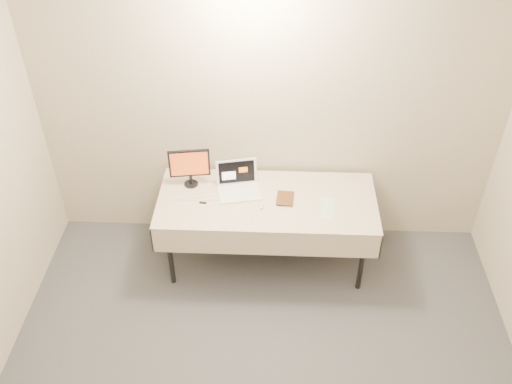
{
  "coord_description": "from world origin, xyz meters",
  "views": [
    {
      "loc": [
        0.06,
        -1.66,
        3.85
      ],
      "look_at": [
        -0.09,
        1.99,
        0.86
      ],
      "focal_mm": 40.0,
      "sensor_mm": 36.0,
      "label": 1
    }
  ],
  "objects_px": {
    "monitor": "(189,165)",
    "book": "(277,190)",
    "laptop": "(238,184)",
    "table": "(267,205)"
  },
  "relations": [
    {
      "from": "table",
      "to": "monitor",
      "type": "height_order",
      "value": "monitor"
    },
    {
      "from": "table",
      "to": "book",
      "type": "height_order",
      "value": "book"
    },
    {
      "from": "table",
      "to": "laptop",
      "type": "distance_m",
      "value": 0.31
    },
    {
      "from": "book",
      "to": "monitor",
      "type": "bearing_deg",
      "value": 171.98
    },
    {
      "from": "laptop",
      "to": "monitor",
      "type": "height_order",
      "value": "monitor"
    },
    {
      "from": "book",
      "to": "laptop",
      "type": "bearing_deg",
      "value": 166.24
    },
    {
      "from": "monitor",
      "to": "book",
      "type": "height_order",
      "value": "monitor"
    },
    {
      "from": "book",
      "to": "table",
      "type": "bearing_deg",
      "value": -166.63
    },
    {
      "from": "laptop",
      "to": "table",
      "type": "bearing_deg",
      "value": -37.67
    },
    {
      "from": "monitor",
      "to": "laptop",
      "type": "bearing_deg",
      "value": -15.99
    }
  ]
}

